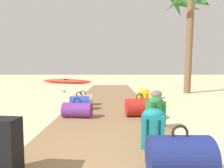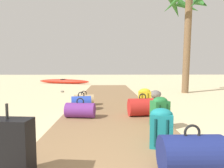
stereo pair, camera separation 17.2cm
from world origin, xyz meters
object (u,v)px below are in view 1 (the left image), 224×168
at_px(duffel_bag_purple, 77,110).
at_px(duffel_bag_blue, 79,103).
at_px(duffel_bag_red, 139,107).
at_px(backpack_green, 155,111).
at_px(duffel_bag_navy, 179,155).
at_px(backpack_teal, 153,127).
at_px(duffel_bag_tan, 83,100).
at_px(backpack_yellow, 143,97).
at_px(kayak, 66,81).
at_px(palm_tree_far_right, 189,17).

bearing_deg(duffel_bag_purple, duffel_bag_blue, 96.37).
bearing_deg(duffel_bag_red, backpack_green, -75.82).
height_order(duffel_bag_navy, backpack_teal, backpack_teal).
bearing_deg(duffel_bag_tan, backpack_teal, -64.79).
bearing_deg(duffel_bag_red, backpack_teal, -92.21).
bearing_deg(duffel_bag_tan, backpack_yellow, -5.69).
relative_size(duffel_bag_red, backpack_green, 1.22).
height_order(duffel_bag_navy, backpack_yellow, duffel_bag_navy).
relative_size(duffel_bag_tan, duffel_bag_blue, 1.08).
bearing_deg(kayak, backpack_yellow, -64.50).
xyz_separation_m(backpack_green, duffel_bag_purple, (-1.53, 0.60, -0.12)).
bearing_deg(backpack_green, duffel_bag_red, 104.18).
xyz_separation_m(duffel_bag_blue, backpack_green, (1.61, -1.35, 0.10)).
height_order(duffel_bag_red, duffel_bag_purple, duffel_bag_red).
bearing_deg(backpack_yellow, palm_tree_far_right, 52.64).
xyz_separation_m(duffel_bag_red, palm_tree_far_right, (2.79, 4.40, 3.11)).
xyz_separation_m(duffel_bag_blue, duffel_bag_purple, (0.08, -0.75, -0.02)).
height_order(backpack_teal, kayak, backpack_teal).
bearing_deg(duffel_bag_navy, palm_tree_far_right, 67.76).
height_order(palm_tree_far_right, kayak, palm_tree_far_right).
bearing_deg(duffel_bag_navy, backpack_green, 85.18).
height_order(duffel_bag_red, backpack_teal, backpack_teal).
bearing_deg(duffel_bag_tan, duffel_bag_blue, -89.33).
xyz_separation_m(duffel_bag_tan, palm_tree_far_right, (4.23, 3.14, 3.15)).
bearing_deg(duffel_bag_blue, duffel_bag_red, -23.71).
xyz_separation_m(duffel_bag_purple, palm_tree_far_right, (4.14, 4.52, 3.15)).
height_order(duffel_bag_blue, duffel_bag_purple, duffel_bag_blue).
xyz_separation_m(duffel_bag_tan, duffel_bag_blue, (0.01, -0.63, 0.02)).
bearing_deg(kayak, backpack_green, -68.69).
distance_m(duffel_bag_red, kayak, 10.94).
height_order(backpack_green, backpack_yellow, backpack_green).
bearing_deg(kayak, palm_tree_far_right, -40.02).
relative_size(duffel_bag_tan, backpack_teal, 1.12).
distance_m(duffel_bag_tan, duffel_bag_navy, 3.86).
relative_size(backpack_green, kayak, 0.13).
xyz_separation_m(duffel_bag_tan, duffel_bag_purple, (0.09, -1.38, 0.01)).
xyz_separation_m(duffel_bag_purple, backpack_teal, (1.28, -1.54, 0.11)).
bearing_deg(backpack_green, duffel_bag_tan, 129.25).
xyz_separation_m(backpack_green, backpack_yellow, (0.08, 1.81, -0.02)).
distance_m(duffel_bag_tan, kayak, 9.27).
relative_size(duffel_bag_navy, backpack_teal, 1.17).
bearing_deg(duffel_bag_navy, duffel_bag_red, 91.22).
xyz_separation_m(backpack_yellow, kayak, (-4.32, 9.06, -0.17)).
relative_size(duffel_bag_blue, duffel_bag_purple, 0.83).
xyz_separation_m(palm_tree_far_right, kayak, (-6.85, 5.75, -3.22)).
bearing_deg(duffel_bag_red, backpack_yellow, 76.39).
relative_size(backpack_teal, palm_tree_far_right, 0.11).
xyz_separation_m(duffel_bag_red, duffel_bag_purple, (-1.35, -0.12, -0.04)).
xyz_separation_m(backpack_green, backpack_teal, (-0.25, -0.93, -0.00)).
relative_size(duffel_bag_tan, backpack_yellow, 1.18).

